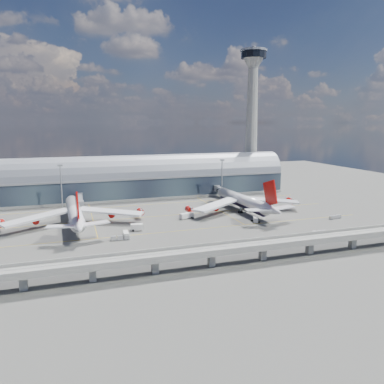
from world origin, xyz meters
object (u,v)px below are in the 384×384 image
object	(u,v)px
cargo_train_1	(320,232)
cargo_train_2	(335,217)
floodlight_mast_right	(222,178)
service_truck_5	(82,209)
service_truck_1	(137,227)
service_truck_2	(187,216)
airliner_left	(75,213)
cargo_train_0	(120,238)
service_truck_4	(266,208)
airliner_right	(244,201)
floodlight_mast_left	(61,185)
control_tower	(252,119)
service_truck_0	(126,235)
service_truck_3	(255,220)

from	to	relation	value
cargo_train_1	cargo_train_2	world-z (taller)	cargo_train_2
floodlight_mast_right	service_truck_5	bearing A→B (deg)	-173.88
floodlight_mast_right	service_truck_1	size ratio (longest dim) A/B	4.40
cargo_train_2	service_truck_2	bearing A→B (deg)	82.03
cargo_train_2	service_truck_1	bearing A→B (deg)	94.65
airliner_left	cargo_train_0	xyz separation A→B (m)	(17.63, -30.11, -5.33)
service_truck_1	service_truck_5	distance (m)	53.81
airliner_left	service_truck_4	xyz separation A→B (m)	(103.31, -1.67, -4.84)
airliner_right	floodlight_mast_right	bearing A→B (deg)	82.50
floodlight_mast_left	service_truck_4	bearing A→B (deg)	-20.96
control_tower	service_truck_2	bearing A→B (deg)	-135.30
airliner_right	service_truck_0	bearing A→B (deg)	-161.16
service_truck_2	cargo_train_2	xyz separation A→B (m)	(73.11, -24.67, -0.65)
service_truck_0	cargo_train_2	size ratio (longest dim) A/B	0.85
floodlight_mast_left	service_truck_3	xyz separation A→B (m)	(92.30, -62.09, -12.35)
service_truck_0	service_truck_3	xyz separation A→B (m)	(65.66, 5.56, -0.08)
service_truck_1	cargo_train_1	distance (m)	83.01
floodlight_mast_left	service_truck_5	world-z (taller)	floodlight_mast_left
control_tower	cargo_train_2	distance (m)	109.58
floodlight_mast_right	cargo_train_0	xyz separation A→B (m)	(-76.16, -70.40, -12.67)
service_truck_3	control_tower	bearing A→B (deg)	86.08
floodlight_mast_left	cargo_train_1	xyz separation A→B (m)	(109.84, -89.76, -12.82)
control_tower	airliner_left	world-z (taller)	control_tower
floodlight_mast_left	cargo_train_2	xyz separation A→B (m)	(134.90, -69.11, -12.76)
floodlight_mast_right	service_truck_3	world-z (taller)	floodlight_mast_right
cargo_train_2	airliner_left	bearing A→B (deg)	88.05
service_truck_0	service_truck_1	distance (m)	11.26
control_tower	cargo_train_1	xyz separation A→B (m)	(-25.16, -117.76, -50.83)
control_tower	service_truck_5	bearing A→B (deg)	-163.22
service_truck_1	service_truck_5	size ratio (longest dim) A/B	1.05
service_truck_0	service_truck_2	bearing A→B (deg)	37.10
airliner_left	service_truck_0	bearing A→B (deg)	-55.33
service_truck_5	cargo_train_1	bearing A→B (deg)	-102.01
service_truck_0	cargo_train_1	world-z (taller)	service_truck_0
airliner_right	service_truck_4	xyz separation A→B (m)	(12.82, -2.06, -4.37)
service_truck_2	service_truck_5	distance (m)	62.24
airliner_right	service_truck_5	size ratio (longest dim) A/B	12.68
airliner_right	service_truck_4	world-z (taller)	airliner_right
service_truck_5	service_truck_4	bearing A→B (deg)	-81.24
cargo_train_1	airliner_right	bearing A→B (deg)	11.26
service_truck_1	floodlight_mast_left	bearing A→B (deg)	40.29
floodlight_mast_left	cargo_train_0	bearing A→B (deg)	-71.29
control_tower	airliner_right	world-z (taller)	control_tower
service_truck_4	cargo_train_0	distance (m)	90.27
floodlight_mast_left	airliner_right	distance (m)	104.90
service_truck_2	service_truck_5	size ratio (longest dim) A/B	1.51
cargo_train_0	service_truck_2	bearing A→B (deg)	-58.49
cargo_train_1	cargo_train_2	xyz separation A→B (m)	(25.05, 20.64, 0.07)
cargo_train_0	service_truck_0	bearing A→B (deg)	-48.48
cargo_train_1	floodlight_mast_right	bearing A→B (deg)	2.74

